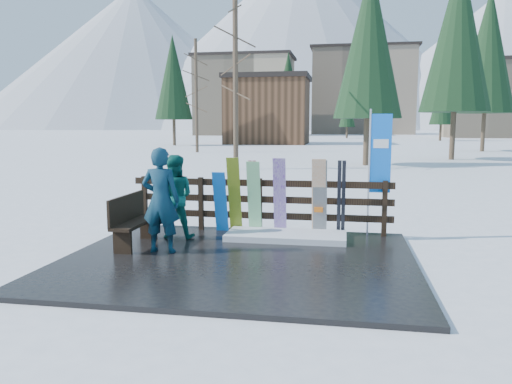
% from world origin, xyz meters
% --- Properties ---
extents(ground, '(700.00, 700.00, 0.00)m').
position_xyz_m(ground, '(0.00, 0.00, 0.00)').
color(ground, white).
rests_on(ground, ground).
extents(deck, '(6.00, 5.00, 0.08)m').
position_xyz_m(deck, '(0.00, 0.00, 0.04)').
color(deck, black).
rests_on(deck, ground).
extents(fence, '(5.60, 0.10, 1.15)m').
position_xyz_m(fence, '(0.00, 2.20, 0.74)').
color(fence, black).
rests_on(fence, deck).
extents(snow_patch, '(2.39, 1.00, 0.12)m').
position_xyz_m(snow_patch, '(0.65, 1.60, 0.14)').
color(snow_patch, white).
rests_on(snow_patch, deck).
extents(bench, '(0.41, 1.50, 0.97)m').
position_xyz_m(bench, '(-2.15, 0.52, 0.60)').
color(bench, black).
rests_on(bench, deck).
extents(snowboard_0, '(0.27, 0.37, 1.31)m').
position_xyz_m(snowboard_0, '(-0.81, 1.98, 0.73)').
color(snowboard_0, blue).
rests_on(snowboard_0, deck).
extents(snowboard_1, '(0.28, 0.36, 1.54)m').
position_xyz_m(snowboard_1, '(-0.08, 1.98, 0.85)').
color(snowboard_1, white).
rests_on(snowboard_1, deck).
extents(snowboard_2, '(0.26, 0.39, 1.61)m').
position_xyz_m(snowboard_2, '(-0.50, 1.98, 0.89)').
color(snowboard_2, '#DCFF25').
rests_on(snowboard_2, deck).
extents(snowboard_3, '(0.26, 0.35, 1.61)m').
position_xyz_m(snowboard_3, '(0.46, 1.98, 0.89)').
color(snowboard_3, silver).
rests_on(snowboard_3, deck).
extents(snowboard_4, '(0.28, 0.34, 1.58)m').
position_xyz_m(snowboard_4, '(1.29, 1.98, 0.87)').
color(snowboard_4, black).
rests_on(snowboard_4, deck).
extents(snowboard_5, '(0.28, 0.36, 1.61)m').
position_xyz_m(snowboard_5, '(1.27, 1.98, 0.88)').
color(snowboard_5, white).
rests_on(snowboard_5, deck).
extents(ski_pair_a, '(0.16, 0.20, 1.55)m').
position_xyz_m(ski_pair_a, '(-0.12, 2.05, 0.85)').
color(ski_pair_a, maroon).
rests_on(ski_pair_a, deck).
extents(ski_pair_b, '(0.17, 0.24, 1.57)m').
position_xyz_m(ski_pair_b, '(1.72, 2.05, 0.87)').
color(ski_pair_b, black).
rests_on(ski_pair_b, deck).
extents(rental_flag, '(0.45, 0.04, 2.60)m').
position_xyz_m(rental_flag, '(2.44, 2.25, 1.69)').
color(rental_flag, silver).
rests_on(rental_flag, deck).
extents(person_front, '(0.69, 0.46, 1.89)m').
position_xyz_m(person_front, '(-1.44, 0.17, 1.03)').
color(person_front, '#134A5A').
rests_on(person_front, deck).
extents(person_back, '(0.92, 0.77, 1.69)m').
position_xyz_m(person_back, '(-1.59, 1.29, 0.92)').
color(person_back, '#0D594F').
rests_on(person_back, deck).
extents(resort_buildings, '(73.00, 87.60, 22.60)m').
position_xyz_m(resort_buildings, '(1.03, 115.41, 9.81)').
color(resort_buildings, tan).
rests_on(resort_buildings, ground).
extents(trees, '(42.31, 68.61, 13.73)m').
position_xyz_m(trees, '(3.22, 44.50, 6.02)').
color(trees, '#382B1E').
rests_on(trees, ground).
extents(mountains, '(520.00, 260.00, 120.00)m').
position_xyz_m(mountains, '(-10.50, 328.41, 50.20)').
color(mountains, white).
rests_on(mountains, ground).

